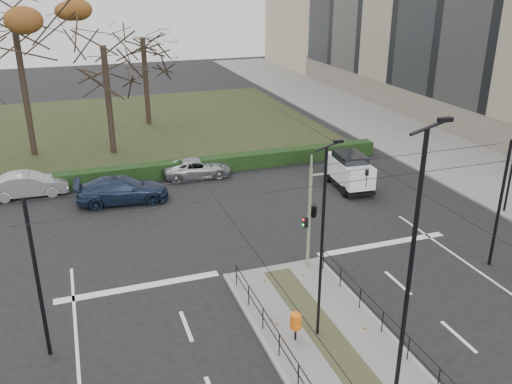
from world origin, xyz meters
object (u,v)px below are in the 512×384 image
streetlamp_median_far (322,243)px  rust_tree (14,26)px  litter_bin (296,322)px  bare_tree_near (104,54)px  bare_tree_center (143,45)px  streetlamp_median_near (410,277)px  parked_car_third (122,190)px  parked_car_second (29,185)px  traffic_light (315,209)px  parked_car_fourth (197,168)px  white_van (349,170)px

streetlamp_median_far → rust_tree: 29.04m
litter_bin → bare_tree_near: bare_tree_near is taller
litter_bin → rust_tree: rust_tree is taller
litter_bin → bare_tree_center: bearing=90.3°
streetlamp_median_near → rust_tree: size_ratio=0.75×
parked_car_third → bare_tree_center: size_ratio=0.54×
parked_car_second → parked_car_third: (5.20, -2.80, 0.03)m
streetlamp_median_near → bare_tree_center: 36.93m
traffic_light → parked_car_second: bearing=132.8°
parked_car_second → parked_car_fourth: 10.37m
streetlamp_median_far → streetlamp_median_near: bearing=-81.7°
traffic_light → parked_car_second: (-12.52, 13.50, -2.15)m
litter_bin → parked_car_second: size_ratio=0.24×
traffic_light → bare_tree_near: 22.02m
streetlamp_median_far → litter_bin: bearing=-177.5°
parked_car_fourth → rust_tree: size_ratio=0.37×
bare_tree_center → white_van: bearing=-64.3°
bare_tree_near → white_van: bearing=-42.4°
litter_bin → parked_car_fourth: (0.78, 18.23, -0.29)m
traffic_light → bare_tree_near: (-6.89, 20.44, 4.43)m
litter_bin → white_van: (9.27, 13.16, 0.27)m
traffic_light → streetlamp_median_near: streetlamp_median_near is taller
streetlamp_median_far → parked_car_second: 21.30m
white_van → bare_tree_near: (-13.23, 12.08, 6.15)m
streetlamp_median_near → parked_car_third: (-5.91, 19.61, -3.98)m
streetlamp_median_far → parked_car_third: size_ratio=1.40×
litter_bin → parked_car_third: (-4.38, 15.50, -0.14)m
streetlamp_median_near → white_van: streetlamp_median_near is taller
parked_car_fourth → bare_tree_center: 15.85m
parked_car_third → rust_tree: size_ratio=0.44×
streetlamp_median_near → bare_tree_center: bearing=92.6°
streetlamp_median_far → parked_car_fourth: 18.49m
white_van → parked_car_second: bearing=164.8°
parked_car_second → parked_car_third: parked_car_third is taller
streetlamp_median_near → bare_tree_near: (-5.48, 29.35, 2.57)m
streetlamp_median_near → streetlamp_median_far: streetlamp_median_near is taller
rust_tree → bare_tree_near: 6.07m
parked_car_second → traffic_light: bearing=-136.9°
parked_car_third → bare_tree_near: (0.43, 9.74, 6.55)m
traffic_light → white_van: 10.64m
white_van → bare_tree_near: bearing=137.6°
streetlamp_median_near → parked_car_second: 25.33m
parked_car_fourth → bare_tree_near: size_ratio=0.43×
parked_car_second → bare_tree_center: (9.44, 14.42, 6.22)m
streetlamp_median_far → parked_car_second: (-10.51, 18.26, -3.16)m
rust_tree → parked_car_third: bearing=-65.1°
streetlamp_median_near → traffic_light: bearing=81.0°
litter_bin → bare_tree_center: size_ratio=0.11×
litter_bin → white_van: bearing=54.8°
litter_bin → parked_car_third: 16.11m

